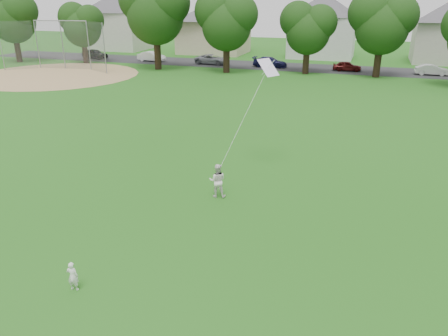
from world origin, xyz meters
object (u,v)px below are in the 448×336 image
(toddler, at_px, (73,276))
(kite, at_px, (244,118))
(older_boy, at_px, (217,181))
(baseball_backstop, at_px, (60,46))

(toddler, distance_m, kite, 10.18)
(older_boy, bearing_deg, toddler, 61.44)
(toddler, relative_size, kite, 0.17)
(older_boy, height_order, kite, kite)
(kite, relative_size, baseball_backstop, 0.46)
(older_boy, bearing_deg, kite, -120.47)
(toddler, bearing_deg, older_boy, -111.90)
(toddler, distance_m, baseball_backstop, 44.11)
(toddler, xyz_separation_m, older_boy, (1.94, 7.52, 0.28))
(toddler, xyz_separation_m, kite, (2.52, 9.51, 2.61))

